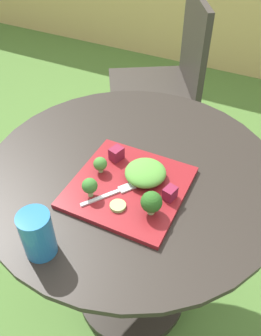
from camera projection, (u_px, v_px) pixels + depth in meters
name	position (u px, v px, depth m)	size (l,w,h in m)	color
ground_plane	(132.00, 294.00, 1.53)	(12.00, 12.00, 0.00)	#4C7533
patio_table	(132.00, 229.00, 1.22)	(0.85, 0.85, 0.73)	#28231E
patio_chair	(170.00, 73.00, 1.85)	(0.60, 0.60, 0.90)	#332D28
salad_plate	(129.00, 187.00, 0.96)	(0.30, 0.30, 0.01)	maroon
drinking_glass	(38.00, 236.00, 0.79)	(0.07, 0.07, 0.12)	#236BA8
fork	(114.00, 193.00, 0.94)	(0.10, 0.13, 0.00)	silver
lettuce_mound	(145.00, 173.00, 0.96)	(0.11, 0.11, 0.04)	#519338
broccoli_floret_0	(100.00, 164.00, 0.98)	(0.04, 0.04, 0.05)	#99B770
broccoli_floret_1	(151.00, 202.00, 0.86)	(0.05, 0.05, 0.07)	#99B770
broccoli_floret_2	(90.00, 186.00, 0.91)	(0.04, 0.04, 0.06)	#99B770
cucumber_slice_0	(118.00, 206.00, 0.90)	(0.04, 0.04, 0.01)	#8EB766
beet_chunk_0	(116.00, 154.00, 1.02)	(0.04, 0.03, 0.04)	maroon
beet_chunk_1	(170.00, 193.00, 0.91)	(0.03, 0.03, 0.03)	maroon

